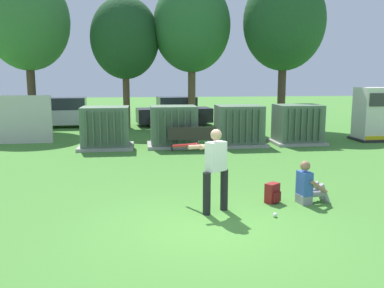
% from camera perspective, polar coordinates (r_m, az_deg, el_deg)
% --- Properties ---
extents(ground_plane, '(96.00, 96.00, 0.00)m').
position_cam_1_polar(ground_plane, '(7.86, 2.44, -11.43)').
color(ground_plane, '#478433').
extents(transformer_west, '(2.10, 1.70, 1.62)m').
position_cam_1_polar(transformer_west, '(16.33, -11.87, 2.16)').
color(transformer_west, '#9E9B93').
rests_on(transformer_west, ground).
extents(transformer_mid_west, '(2.10, 1.70, 1.62)m').
position_cam_1_polar(transformer_mid_west, '(16.44, -2.57, 2.40)').
color(transformer_mid_west, '#9E9B93').
rests_on(transformer_mid_west, ground).
extents(transformer_mid_east, '(2.10, 1.70, 1.62)m').
position_cam_1_polar(transformer_mid_east, '(16.78, 6.51, 2.49)').
color(transformer_mid_east, '#9E9B93').
rests_on(transformer_mid_east, ground).
extents(transformer_east, '(2.10, 1.70, 1.62)m').
position_cam_1_polar(transformer_east, '(17.66, 14.39, 2.60)').
color(transformer_east, '#9E9B93').
rests_on(transformer_east, ground).
extents(generator_enclosure, '(1.60, 1.40, 2.30)m').
position_cam_1_polar(generator_enclosure, '(19.59, 23.87, 3.76)').
color(generator_enclosure, '#262626').
rests_on(generator_enclosure, ground).
extents(park_bench, '(1.83, 0.56, 0.92)m').
position_cam_1_polar(park_bench, '(15.45, 0.04, 1.01)').
color(park_bench, '#2D2823').
rests_on(park_bench, ground).
extents(batter, '(1.08, 1.49, 1.74)m').
position_cam_1_polar(batter, '(8.46, 3.06, -3.02)').
color(batter, black).
rests_on(batter, ground).
extents(sports_ball, '(0.09, 0.09, 0.09)m').
position_cam_1_polar(sports_ball, '(8.52, 11.43, -9.60)').
color(sports_ball, white).
rests_on(sports_ball, ground).
extents(seated_spectator, '(0.76, 0.60, 0.96)m').
position_cam_1_polar(seated_spectator, '(9.51, 15.80, -5.69)').
color(seated_spectator, gray).
rests_on(seated_spectator, ground).
extents(backpack, '(0.38, 0.37, 0.44)m').
position_cam_1_polar(backpack, '(9.40, 11.10, -6.71)').
color(backpack, maroon).
rests_on(backpack, ground).
extents(tree_left, '(4.22, 4.22, 8.07)m').
position_cam_1_polar(tree_left, '(23.27, -21.86, 15.53)').
color(tree_left, '#4C3828').
rests_on(tree_left, ground).
extents(tree_center_left, '(3.62, 3.62, 6.91)m').
position_cam_1_polar(tree_center_left, '(22.73, -9.27, 14.22)').
color(tree_center_left, brown).
rests_on(tree_center_left, ground).
extents(tree_center_right, '(4.12, 4.12, 7.87)m').
position_cam_1_polar(tree_center_right, '(22.76, -0.04, 16.00)').
color(tree_center_right, brown).
rests_on(tree_center_right, ground).
extents(tree_right, '(4.22, 4.22, 8.07)m').
position_cam_1_polar(tree_right, '(22.67, 12.62, 16.14)').
color(tree_right, '#4C3828').
rests_on(tree_right, ground).
extents(parked_car_leftmost, '(4.29, 2.11, 1.62)m').
position_cam_1_polar(parked_car_leftmost, '(23.83, -17.23, 4.09)').
color(parked_car_leftmost, '#B2B2B7').
rests_on(parked_car_leftmost, ground).
extents(parked_car_left_of_center, '(4.36, 2.26, 1.62)m').
position_cam_1_polar(parked_car_left_of_center, '(23.55, -2.42, 4.44)').
color(parked_car_left_of_center, black).
rests_on(parked_car_left_of_center, ground).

